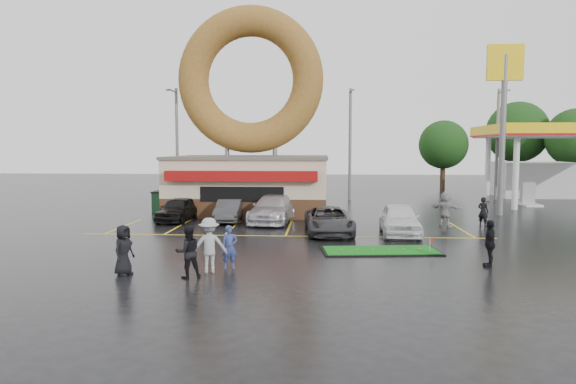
# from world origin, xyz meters

# --- Properties ---
(ground) EXTENTS (120.00, 120.00, 0.00)m
(ground) POSITION_xyz_m (0.00, 0.00, 0.00)
(ground) COLOR black
(ground) RESTS_ON ground
(donut_shop) EXTENTS (10.20, 8.70, 13.50)m
(donut_shop) POSITION_xyz_m (-3.00, 12.97, 4.46)
(donut_shop) COLOR #472B19
(donut_shop) RESTS_ON ground
(gas_station) EXTENTS (12.30, 13.65, 5.90)m
(gas_station) POSITION_xyz_m (20.00, 20.94, 3.70)
(gas_station) COLOR silver
(gas_station) RESTS_ON ground
(shell_sign) EXTENTS (2.20, 0.36, 10.60)m
(shell_sign) POSITION_xyz_m (13.00, 12.00, 7.38)
(shell_sign) COLOR slate
(shell_sign) RESTS_ON ground
(streetlight_left) EXTENTS (0.40, 2.21, 9.00)m
(streetlight_left) POSITION_xyz_m (-10.00, 19.92, 4.78)
(streetlight_left) COLOR slate
(streetlight_left) RESTS_ON ground
(streetlight_mid) EXTENTS (0.40, 2.21, 9.00)m
(streetlight_mid) POSITION_xyz_m (4.00, 20.92, 4.78)
(streetlight_mid) COLOR slate
(streetlight_mid) RESTS_ON ground
(streetlight_right) EXTENTS (0.40, 2.21, 9.00)m
(streetlight_right) POSITION_xyz_m (16.00, 21.92, 4.78)
(streetlight_right) COLOR slate
(streetlight_right) RESTS_ON ground
(tree_far_a) EXTENTS (5.60, 5.60, 8.00)m
(tree_far_a) POSITION_xyz_m (26.00, 30.00, 5.18)
(tree_far_a) COLOR #332114
(tree_far_a) RESTS_ON ground
(tree_far_c) EXTENTS (6.30, 6.30, 9.00)m
(tree_far_c) POSITION_xyz_m (22.00, 34.00, 5.84)
(tree_far_c) COLOR #332114
(tree_far_c) RESTS_ON ground
(tree_far_d) EXTENTS (4.90, 4.90, 7.00)m
(tree_far_d) POSITION_xyz_m (14.00, 32.00, 4.53)
(tree_far_d) COLOR #332114
(tree_far_d) RESTS_ON ground
(car_black) EXTENTS (1.92, 4.21, 1.40)m
(car_black) POSITION_xyz_m (-6.59, 8.00, 0.70)
(car_black) COLOR black
(car_black) RESTS_ON ground
(car_dgrey) EXTENTS (1.52, 3.94, 1.28)m
(car_dgrey) POSITION_xyz_m (-3.58, 8.00, 0.64)
(car_dgrey) COLOR #323235
(car_dgrey) RESTS_ON ground
(car_silver) EXTENTS (2.73, 5.51, 1.54)m
(car_silver) POSITION_xyz_m (-1.04, 8.00, 0.77)
(car_silver) COLOR #B8B7BD
(car_silver) RESTS_ON ground
(car_grey) EXTENTS (2.61, 4.98, 1.34)m
(car_grey) POSITION_xyz_m (2.09, 4.17, 0.67)
(car_grey) COLOR #323235
(car_grey) RESTS_ON ground
(car_white) EXTENTS (2.02, 4.60, 1.54)m
(car_white) POSITION_xyz_m (5.55, 4.13, 0.77)
(car_white) COLOR silver
(car_white) RESTS_ON ground
(person_blue) EXTENTS (0.63, 0.49, 1.54)m
(person_blue) POSITION_xyz_m (-1.51, -3.35, 0.77)
(person_blue) COLOR navy
(person_blue) RESTS_ON ground
(person_blackjkt) EXTENTS (1.04, 0.96, 1.72)m
(person_blackjkt) POSITION_xyz_m (-2.63, -4.72, 0.86)
(person_blackjkt) COLOR black
(person_blackjkt) RESTS_ON ground
(person_hoodie) EXTENTS (1.37, 1.02, 1.89)m
(person_hoodie) POSITION_xyz_m (-2.09, -3.98, 0.95)
(person_hoodie) COLOR #9B9A9D
(person_hoodie) RESTS_ON ground
(person_bystander) EXTENTS (0.77, 0.95, 1.70)m
(person_bystander) POSITION_xyz_m (-4.89, -4.50, 0.85)
(person_bystander) COLOR black
(person_bystander) RESTS_ON ground
(person_cameraman) EXTENTS (0.60, 1.05, 1.69)m
(person_cameraman) POSITION_xyz_m (7.75, -2.48, 0.85)
(person_cameraman) COLOR black
(person_cameraman) RESTS_ON ground
(person_walker_near) EXTENTS (1.73, 1.55, 1.91)m
(person_walker_near) POSITION_xyz_m (8.42, 6.93, 0.95)
(person_walker_near) COLOR #9B9A9D
(person_walker_near) RESTS_ON ground
(person_walker_far) EXTENTS (0.69, 0.68, 1.61)m
(person_walker_far) POSITION_xyz_m (10.46, 7.13, 0.80)
(person_walker_far) COLOR black
(person_walker_far) RESTS_ON ground
(dumpster) EXTENTS (1.81, 1.21, 1.30)m
(dumpster) POSITION_xyz_m (-8.44, 12.08, 0.65)
(dumpster) COLOR #183E22
(dumpster) RESTS_ON ground
(putting_green) EXTENTS (4.98, 2.58, 0.60)m
(putting_green) POSITION_xyz_m (4.16, -0.02, 0.04)
(putting_green) COLOR black
(putting_green) RESTS_ON ground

